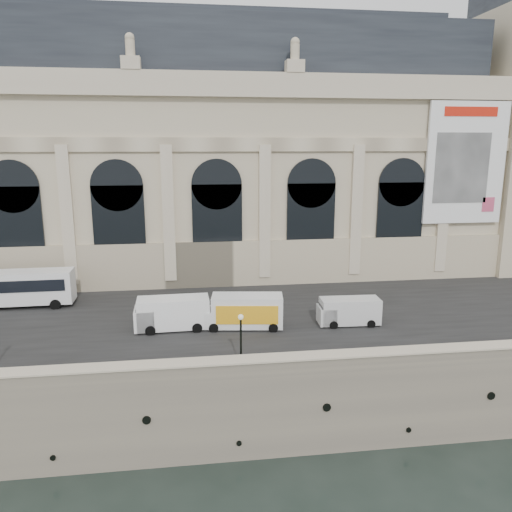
{
  "coord_description": "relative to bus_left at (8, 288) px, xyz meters",
  "views": [
    {
      "loc": [
        -6.84,
        -29.84,
        21.05
      ],
      "look_at": [
        0.11,
        22.0,
        9.28
      ],
      "focal_mm": 35.0,
      "sensor_mm": 36.0,
      "label": 1
    }
  ],
  "objects": [
    {
      "name": "ground",
      "position": [
        23.9,
        -17.53,
        -7.95
      ],
      "size": [
        260.0,
        260.0,
        0.0
      ],
      "primitive_type": "plane",
      "color": "black",
      "rests_on": "ground"
    },
    {
      "name": "bus_left",
      "position": [
        0.0,
        0.0,
        0.0
      ],
      "size": [
        11.87,
        2.89,
        3.49
      ],
      "color": "white",
      "rests_on": "quay"
    },
    {
      "name": "van_c",
      "position": [
        29.96,
        -8.56,
        -0.78
      ],
      "size": [
        5.26,
        2.34,
        2.31
      ],
      "color": "silver",
      "rests_on": "quay"
    },
    {
      "name": "van_b",
      "position": [
        15.11,
        -7.72,
        -0.57
      ],
      "size": [
        6.14,
        2.68,
        2.7
      ],
      "color": "white",
      "rests_on": "quay"
    },
    {
      "name": "museum",
      "position": [
        17.92,
        13.33,
        11.77
      ],
      "size": [
        69.0,
        18.7,
        29.1
      ],
      "color": "beige",
      "rests_on": "quay"
    },
    {
      "name": "quay",
      "position": [
        23.9,
        17.47,
        -4.95
      ],
      "size": [
        160.0,
        70.0,
        6.0
      ],
      "primitive_type": "cube",
      "color": "gray",
      "rests_on": "ground"
    },
    {
      "name": "parapet",
      "position": [
        23.9,
        -16.93,
        -1.34
      ],
      "size": [
        160.0,
        1.4,
        1.21
      ],
      "color": "gray",
      "rests_on": "quay"
    },
    {
      "name": "box_truck",
      "position": [
        21.17,
        -8.12,
        -0.53
      ],
      "size": [
        7.24,
        3.23,
        2.82
      ],
      "color": "white",
      "rests_on": "quay"
    },
    {
      "name": "lamp_right",
      "position": [
        20.27,
        -15.63,
        -0.04
      ],
      "size": [
        0.39,
        0.39,
        3.84
      ],
      "color": "black",
      "rests_on": "quay"
    },
    {
      "name": "street",
      "position": [
        23.9,
        -3.53,
        -1.92
      ],
      "size": [
        160.0,
        24.0,
        0.06
      ],
      "primitive_type": "cube",
      "color": "#2D2D2D",
      "rests_on": "quay"
    }
  ]
}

